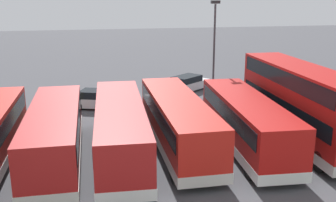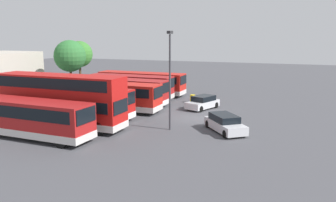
{
  "view_description": "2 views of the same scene",
  "coord_description": "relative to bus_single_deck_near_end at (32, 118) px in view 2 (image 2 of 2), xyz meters",
  "views": [
    {
      "loc": [
        5.17,
        30.95,
        8.77
      ],
      "look_at": [
        -0.23,
        4.86,
        1.5
      ],
      "focal_mm": 42.51,
      "sensor_mm": 36.0,
      "label": 1
    },
    {
      "loc": [
        -32.21,
        -9.27,
        7.93
      ],
      "look_at": [
        -0.92,
        2.42,
        1.67
      ],
      "focal_mm": 38.17,
      "sensor_mm": 36.0,
      "label": 2
    }
  ],
  "objects": [
    {
      "name": "lamp_post_tall",
      "position": [
        6.05,
        -9.12,
        3.17
      ],
      "size": [
        0.7,
        0.3,
        8.2
      ],
      "color": "#38383D",
      "rests_on": "ground"
    },
    {
      "name": "tree_leftmost",
      "position": [
        22.35,
        12.32,
        3.2
      ],
      "size": [
        4.6,
        4.6,
        7.13
      ],
      "color": "#4C3823",
      "rests_on": "ground"
    },
    {
      "name": "bus_single_deck_seventh",
      "position": [
        21.45,
        0.59,
        0.0
      ],
      "size": [
        2.82,
        11.88,
        2.95
      ],
      "color": "red",
      "rests_on": "ground"
    },
    {
      "name": "ground_plane",
      "position": [
        10.87,
        -9.92,
        -1.62
      ],
      "size": [
        140.0,
        140.0,
        0.0
      ],
      "primitive_type": "plane",
      "color": "#47474C"
    },
    {
      "name": "bus_double_decker_second",
      "position": [
        3.57,
        0.01,
        0.83
      ],
      "size": [
        2.84,
        11.9,
        4.55
      ],
      "color": "#B71411",
      "rests_on": "ground"
    },
    {
      "name": "waste_bin_yellow",
      "position": [
        18.28,
        -7.47,
        -1.14
      ],
      "size": [
        0.6,
        0.6,
        0.95
      ],
      "primitive_type": "cylinder",
      "color": "yellow",
      "rests_on": "ground"
    },
    {
      "name": "tree_midright",
      "position": [
        26.88,
        13.78,
        3.21
      ],
      "size": [
        4.12,
        4.12,
        6.91
      ],
      "color": "#4C3823",
      "rests_on": "ground"
    },
    {
      "name": "car_small_green",
      "position": [
        15.28,
        -9.5,
        -0.92
      ],
      "size": [
        4.4,
        3.11,
        1.43
      ],
      "color": "silver",
      "rests_on": "ground"
    },
    {
      "name": "bus_single_deck_fourth",
      "position": [
        11.06,
        -0.26,
        0.0
      ],
      "size": [
        2.68,
        11.64,
        2.95
      ],
      "color": "red",
      "rests_on": "ground"
    },
    {
      "name": "bus_single_deck_near_end",
      "position": [
        0.0,
        0.0,
        0.0
      ],
      "size": [
        3.09,
        10.34,
        2.95
      ],
      "color": "#A51919",
      "rests_on": "ground"
    },
    {
      "name": "bus_single_deck_sixth",
      "position": [
        17.89,
        0.48,
        0.0
      ],
      "size": [
        2.7,
        10.86,
        2.95
      ],
      "color": "#A51919",
      "rests_on": "ground"
    },
    {
      "name": "bus_single_deck_third",
      "position": [
        7.19,
        0.59,
        0.0
      ],
      "size": [
        3.27,
        11.16,
        2.95
      ],
      "color": "#B71411",
      "rests_on": "ground"
    },
    {
      "name": "car_hatchback_silver",
      "position": [
        7.04,
        -13.59,
        -0.92
      ],
      "size": [
        4.69,
        4.22,
        1.43
      ],
      "color": "silver",
      "rests_on": "ground"
    },
    {
      "name": "bus_single_deck_fifth",
      "position": [
        14.43,
        0.32,
        0.0
      ],
      "size": [
        3.2,
        12.01,
        2.95
      ],
      "color": "#A51919",
      "rests_on": "ground"
    }
  ]
}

